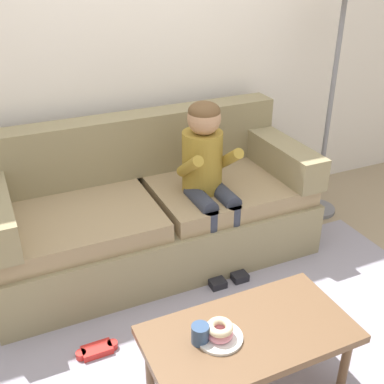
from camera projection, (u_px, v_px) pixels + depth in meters
ground at (220, 326)px, 2.74m from camera, size 10.00×10.00×0.00m
wall_back at (129, 34)px, 3.21m from camera, size 8.00×0.10×2.80m
area_rug at (242, 356)px, 2.54m from camera, size 2.81×1.78×0.01m
couch at (151, 211)px, 3.23m from camera, size 2.12×0.90×0.93m
coffee_table at (249, 338)px, 2.19m from camera, size 0.96×0.51×0.39m
person_child at (208, 170)px, 3.02m from camera, size 0.34×0.58×1.10m
plate at (220, 337)px, 2.13m from camera, size 0.21×0.21×0.01m
donut at (220, 333)px, 2.12m from camera, size 0.13×0.13×0.04m
donut_second at (220, 327)px, 2.10m from camera, size 0.16×0.16×0.04m
mug at (200, 334)px, 2.09m from camera, size 0.08×0.08×0.09m
toy_controller at (97, 351)px, 2.54m from camera, size 0.23×0.09×0.05m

